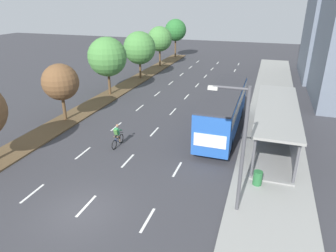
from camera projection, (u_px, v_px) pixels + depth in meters
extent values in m
plane|color=#38383D|center=(81.00, 212.00, 15.48)|extent=(140.00, 140.00, 0.00)
cube|color=brown|center=(117.00, 91.00, 35.34)|extent=(2.60, 52.00, 0.12)
cube|color=gray|center=(273.00, 107.00, 30.22)|extent=(4.50, 52.00, 0.15)
cube|color=white|center=(32.00, 193.00, 16.94)|extent=(0.14, 1.87, 0.01)
cube|color=white|center=(83.00, 153.00, 21.37)|extent=(0.14, 1.87, 0.01)
cube|color=white|center=(116.00, 126.00, 25.80)|extent=(0.14, 1.87, 0.01)
cube|color=white|center=(140.00, 108.00, 30.23)|extent=(0.14, 1.87, 0.01)
cube|color=white|center=(157.00, 94.00, 34.67)|extent=(0.14, 1.87, 0.01)
cube|color=white|center=(171.00, 83.00, 39.10)|extent=(0.14, 1.87, 0.01)
cube|color=white|center=(182.00, 74.00, 43.53)|extent=(0.14, 1.87, 0.01)
cube|color=white|center=(190.00, 67.00, 47.96)|extent=(0.14, 1.87, 0.01)
cube|color=white|center=(198.00, 62.00, 52.39)|extent=(0.14, 1.87, 0.01)
cube|color=white|center=(86.00, 206.00, 15.92)|extent=(0.14, 1.87, 0.01)
cube|color=white|center=(128.00, 161.00, 20.35)|extent=(0.14, 1.87, 0.01)
cube|color=white|center=(154.00, 132.00, 24.78)|extent=(0.14, 1.87, 0.01)
cube|color=white|center=(173.00, 112.00, 29.22)|extent=(0.14, 1.87, 0.01)
cube|color=white|center=(187.00, 97.00, 33.65)|extent=(0.14, 1.87, 0.01)
cube|color=white|center=(197.00, 85.00, 38.08)|extent=(0.14, 1.87, 0.01)
cube|color=white|center=(205.00, 76.00, 42.51)|extent=(0.14, 1.87, 0.01)
cube|color=white|center=(212.00, 69.00, 46.94)|extent=(0.14, 1.87, 0.01)
cube|color=white|center=(218.00, 63.00, 51.37)|extent=(0.14, 1.87, 0.01)
cube|color=white|center=(148.00, 220.00, 14.90)|extent=(0.14, 1.87, 0.01)
cube|color=white|center=(177.00, 169.00, 19.33)|extent=(0.14, 1.87, 0.01)
cube|color=white|center=(196.00, 137.00, 23.77)|extent=(0.14, 1.87, 0.01)
cube|color=white|center=(208.00, 116.00, 28.20)|extent=(0.14, 1.87, 0.01)
cube|color=white|center=(218.00, 100.00, 32.63)|extent=(0.14, 1.87, 0.01)
cube|color=white|center=(225.00, 88.00, 37.06)|extent=(0.14, 1.87, 0.01)
cube|color=white|center=(230.00, 78.00, 41.49)|extent=(0.14, 1.87, 0.01)
cube|color=white|center=(235.00, 70.00, 45.92)|extent=(0.14, 1.87, 0.01)
cube|color=white|center=(239.00, 64.00, 50.36)|extent=(0.14, 1.87, 0.01)
cube|color=gray|center=(273.00, 142.00, 22.53)|extent=(2.60, 11.23, 0.10)
cylinder|color=#56565B|center=(253.00, 157.00, 17.66)|extent=(0.16, 0.16, 2.60)
cylinder|color=#56565B|center=(262.00, 102.00, 27.03)|extent=(0.16, 0.16, 2.60)
cylinder|color=#56565B|center=(297.00, 163.00, 16.98)|extent=(0.16, 0.16, 2.60)
cylinder|color=#56565B|center=(289.00, 105.00, 26.35)|extent=(0.16, 0.16, 2.60)
cube|color=gray|center=(293.00, 128.00, 21.64)|extent=(0.10, 10.67, 2.34)
cube|color=gray|center=(278.00, 108.00, 21.47)|extent=(2.90, 11.63, 0.16)
cube|color=#2356B2|center=(223.00, 110.00, 24.24)|extent=(2.50, 11.20, 2.80)
cube|color=#2D3D4C|center=(224.00, 100.00, 23.91)|extent=(2.54, 10.30, 0.90)
cube|color=#333338|center=(225.00, 92.00, 23.67)|extent=(2.45, 10.98, 0.12)
cube|color=#2D3D4C|center=(233.00, 88.00, 29.01)|extent=(2.25, 0.06, 1.54)
cube|color=white|center=(210.00, 141.00, 19.41)|extent=(2.12, 0.04, 0.90)
cylinder|color=black|center=(216.00, 110.00, 28.12)|extent=(0.30, 1.00, 1.00)
cylinder|color=black|center=(240.00, 113.00, 27.48)|extent=(0.30, 1.00, 1.00)
cylinder|color=black|center=(200.00, 141.00, 22.06)|extent=(0.30, 1.00, 1.00)
cylinder|color=black|center=(230.00, 145.00, 21.42)|extent=(0.30, 1.00, 1.00)
torus|color=black|center=(121.00, 139.00, 22.74)|extent=(0.06, 0.72, 0.72)
torus|color=black|center=(114.00, 145.00, 21.78)|extent=(0.06, 0.72, 0.72)
cylinder|color=#234C99|center=(117.00, 138.00, 22.15)|extent=(0.05, 0.94, 0.05)
cylinder|color=#234C99|center=(117.00, 141.00, 22.13)|extent=(0.05, 0.57, 0.42)
cylinder|color=#234C99|center=(116.00, 139.00, 21.96)|extent=(0.04, 0.04, 0.40)
cube|color=black|center=(116.00, 137.00, 21.89)|extent=(0.12, 0.24, 0.06)
cylinder|color=black|center=(120.00, 132.00, 22.48)|extent=(0.46, 0.04, 0.04)
cube|color=#2D844C|center=(117.00, 131.00, 21.92)|extent=(0.30, 0.36, 0.59)
cube|color=#4C893D|center=(116.00, 132.00, 21.77)|extent=(0.26, 0.26, 0.42)
sphere|color=#9E7051|center=(117.00, 126.00, 21.86)|extent=(0.20, 0.20, 0.20)
cylinder|color=brown|center=(116.00, 136.00, 22.08)|extent=(0.12, 0.42, 0.25)
cylinder|color=brown|center=(117.00, 139.00, 22.33)|extent=(0.10, 0.17, 0.41)
cylinder|color=brown|center=(119.00, 137.00, 22.01)|extent=(0.12, 0.42, 0.25)
cylinder|color=brown|center=(120.00, 139.00, 22.26)|extent=(0.10, 0.17, 0.41)
cylinder|color=#2D844C|center=(116.00, 129.00, 22.14)|extent=(0.09, 0.47, 0.28)
cylinder|color=#2D844C|center=(120.00, 130.00, 22.04)|extent=(0.09, 0.47, 0.28)
cylinder|color=brown|center=(64.00, 107.00, 26.57)|extent=(0.28, 0.28, 2.26)
sphere|color=brown|center=(60.00, 82.00, 25.67)|extent=(3.13, 3.13, 3.13)
cylinder|color=brown|center=(109.00, 83.00, 33.75)|extent=(0.28, 0.28, 2.59)
sphere|color=#4C8E42|center=(107.00, 57.00, 32.63)|extent=(4.23, 4.23, 4.23)
cylinder|color=brown|center=(140.00, 69.00, 40.98)|extent=(0.28, 0.28, 2.36)
sphere|color=#4C8E42|center=(140.00, 48.00, 39.89)|extent=(4.28, 4.28, 4.28)
cylinder|color=brown|center=(160.00, 57.00, 48.19)|extent=(0.28, 0.28, 2.74)
sphere|color=#4C8E42|center=(160.00, 39.00, 47.10)|extent=(3.84, 3.84, 3.84)
cylinder|color=brown|center=(175.00, 48.00, 55.30)|extent=(0.28, 0.28, 3.34)
sphere|color=#2D7533|center=(176.00, 30.00, 54.09)|extent=(3.84, 3.84, 3.84)
cylinder|color=#4C4C51|center=(243.00, 153.00, 14.19)|extent=(0.18, 0.18, 6.50)
cylinder|color=#4C4C51|center=(231.00, 88.00, 13.22)|extent=(1.60, 0.12, 0.12)
cube|color=silver|center=(213.00, 88.00, 13.48)|extent=(0.44, 0.24, 0.16)
cylinder|color=#286B38|center=(258.00, 178.00, 17.36)|extent=(0.52, 0.52, 0.85)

